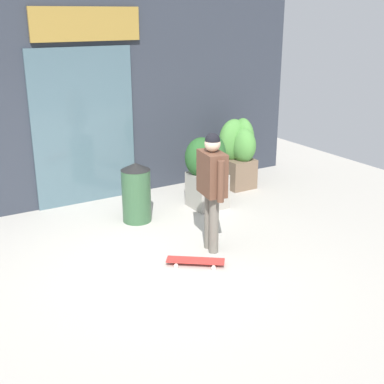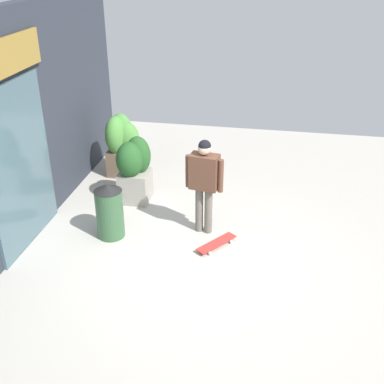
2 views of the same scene
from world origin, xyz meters
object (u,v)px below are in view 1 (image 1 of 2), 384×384
at_px(skateboard, 195,261).
at_px(planter_box_left, 239,149).
at_px(skateboarder, 212,181).
at_px(planter_box_right, 207,169).
at_px(trash_bin, 136,192).

height_order(skateboard, planter_box_left, planter_box_left).
height_order(skateboarder, planter_box_right, skateboarder).
xyz_separation_m(skateboard, planter_box_right, (1.26, 1.72, 0.61)).
xyz_separation_m(planter_box_left, planter_box_right, (-1.09, -0.60, -0.05)).
bearing_deg(planter_box_right, skateboard, -126.29).
bearing_deg(skateboard, trash_bin, -53.16).
distance_m(skateboard, planter_box_left, 3.37).
bearing_deg(skateboard, skateboarder, -109.54).
height_order(planter_box_right, trash_bin, planter_box_right).
relative_size(planter_box_right, trash_bin, 1.33).
relative_size(planter_box_left, trash_bin, 1.36).
distance_m(planter_box_left, trash_bin, 2.43).
xyz_separation_m(skateboarder, planter_box_left, (1.93, 2.04, -0.28)).
bearing_deg(planter_box_left, skateboard, -135.39).
distance_m(skateboarder, planter_box_right, 1.70).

